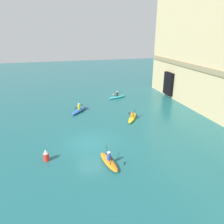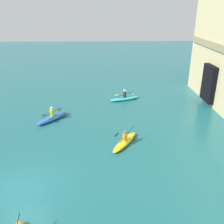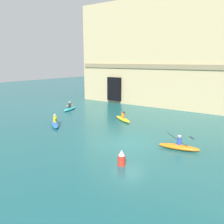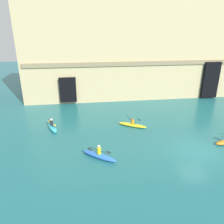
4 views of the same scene
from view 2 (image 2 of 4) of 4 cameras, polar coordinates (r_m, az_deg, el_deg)
name	(u,v)px [view 2 (image 2 of 4)]	position (r m, az deg, el deg)	size (l,w,h in m)	color
ground_plane	(21,190)	(14.73, -20.07, -16.35)	(120.00, 120.00, 0.00)	#1E6066
kayak_blue	(53,117)	(21.85, -13.43, -1.23)	(3.06, 2.63, 1.18)	blue
kayak_cyan	(125,98)	(25.85, 2.90, 3.17)	(1.69, 3.24, 1.09)	#33B2C6
kayak_yellow	(125,141)	(17.72, 2.94, -6.72)	(3.10, 2.27, 1.19)	yellow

